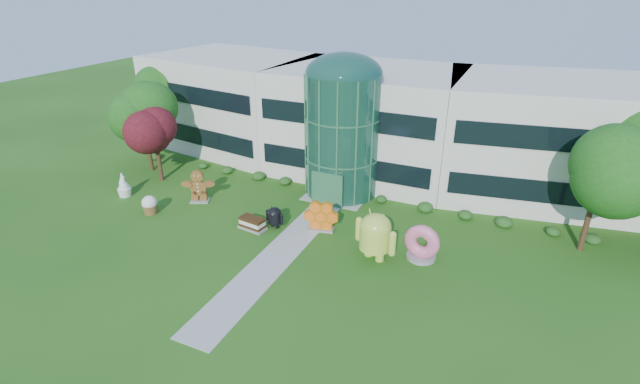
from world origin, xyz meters
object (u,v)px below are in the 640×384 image
at_px(android_black, 274,216).
at_px(gingerbread, 198,186).
at_px(android_green, 375,233).
at_px(donut, 423,242).

xyz_separation_m(android_black, gingerbread, (-7.64, 1.19, 0.45)).
xyz_separation_m(android_green, gingerbread, (-15.49, 2.07, -0.48)).
relative_size(android_green, donut, 1.51).
bearing_deg(gingerbread, donut, -27.14).
relative_size(android_green, gingerbread, 1.25).
bearing_deg(android_black, android_green, 3.68).
xyz_separation_m(android_black, donut, (10.64, 0.34, 0.31)).
bearing_deg(donut, gingerbread, -177.68).
relative_size(android_green, android_black, 2.02).
height_order(android_green, donut, android_green).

